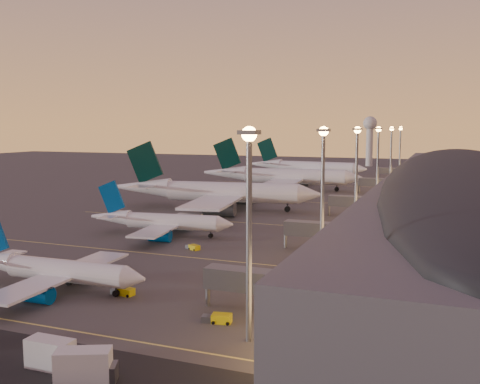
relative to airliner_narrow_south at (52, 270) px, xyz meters
name	(u,v)px	position (x,y,z in m)	size (l,w,h in m)	color
ground	(156,248)	(0.61, 31.59, -3.13)	(700.00, 700.00, 0.00)	#403D3B
airliner_narrow_south	(52,270)	(0.00, 0.00, 0.00)	(33.82, 30.15, 12.11)	silver
airliner_narrow_north	(160,221)	(-5.01, 43.60, 0.22)	(36.30, 32.63, 12.96)	silver
airliner_wide_near	(215,192)	(-9.28, 85.26, 2.35)	(66.47, 61.13, 21.28)	silver
airliner_wide_mid	(281,176)	(-5.41, 143.92, 2.35)	(66.51, 60.84, 21.27)	silver
airliner_wide_far	(306,167)	(-8.64, 199.45, 2.05)	(62.86, 57.61, 20.10)	silver
terminal_building	(461,184)	(62.45, 104.06, 5.65)	(56.35, 255.00, 17.46)	#515156
light_masts	(370,154)	(36.61, 96.59, 14.43)	(2.20, 217.20, 25.90)	slate
radar_tower	(370,133)	(10.61, 291.59, 18.74)	(9.00, 9.00, 32.50)	silver
lane_markings	(227,218)	(0.61, 71.59, -3.12)	(90.00, 180.36, 0.00)	#D8C659
baggage_tug_a	(218,319)	(30.65, -4.04, -2.59)	(4.18, 2.28, 1.18)	#CEBC09
baggage_tug_b	(124,292)	(12.33, 1.46, -2.61)	(3.95, 1.97, 1.13)	#CEBC09
baggage_tug_c	(193,247)	(8.80, 33.00, -2.65)	(3.76, 2.83, 1.05)	#CEBC09
catering_truck_a	(53,355)	(19.49, -22.87, -1.62)	(5.75, 2.30, 3.23)	silver
catering_truck_b	(87,367)	(24.85, -24.14, -1.52)	(6.52, 4.62, 3.43)	silver
service_van_e	(53,354)	(18.10, -21.27, -2.40)	(1.54, 4.42, 1.46)	silver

